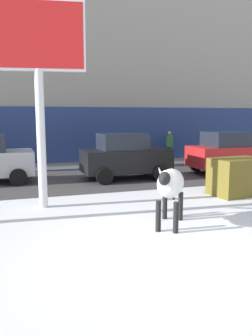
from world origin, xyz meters
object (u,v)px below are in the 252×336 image
object	(u,v)px
cow_holstein	(170,184)
car_black_hatchback	(125,157)
dumpster	(237,177)
pedestrian_near_billboard	(169,147)
car_red_hatchback	(228,153)
billboard	(38,49)

from	to	relation	value
cow_holstein	car_black_hatchback	distance (m)	6.09
dumpster	cow_holstein	bearing A→B (deg)	-147.06
car_black_hatchback	pedestrian_near_billboard	world-z (taller)	car_black_hatchback
car_red_hatchback	dumpster	distance (m)	4.40
car_black_hatchback	pedestrian_near_billboard	xyz separation A→B (m)	(3.75, 3.83, -0.05)
pedestrian_near_billboard	dumpster	bearing A→B (deg)	-98.36
car_black_hatchback	pedestrian_near_billboard	distance (m)	5.36
cow_holstein	dumpster	distance (m)	4.19
pedestrian_near_billboard	billboard	bearing A→B (deg)	-135.14
cow_holstein	car_black_hatchback	size ratio (longest dim) A/B	0.51
cow_holstein	dumpster	size ratio (longest dim) A/B	1.07
car_black_hatchback	dumpster	bearing A→B (deg)	-54.94
cow_holstein	billboard	bearing A→B (deg)	135.43
billboard	pedestrian_near_billboard	distance (m)	10.82
billboard	pedestrian_near_billboard	xyz separation A→B (m)	(7.27, 7.24, -3.43)
cow_holstein	pedestrian_near_billboard	distance (m)	10.88
pedestrian_near_billboard	cow_holstein	bearing A→B (deg)	-115.08
billboard	car_red_hatchback	size ratio (longest dim) A/B	1.57
car_red_hatchback	pedestrian_near_billboard	world-z (taller)	car_red_hatchback
billboard	dumpster	size ratio (longest dim) A/B	3.27
cow_holstein	pedestrian_near_billboard	xyz separation A→B (m)	(4.61, 9.86, -0.12)
cow_holstein	billboard	size ratio (longest dim) A/B	0.33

